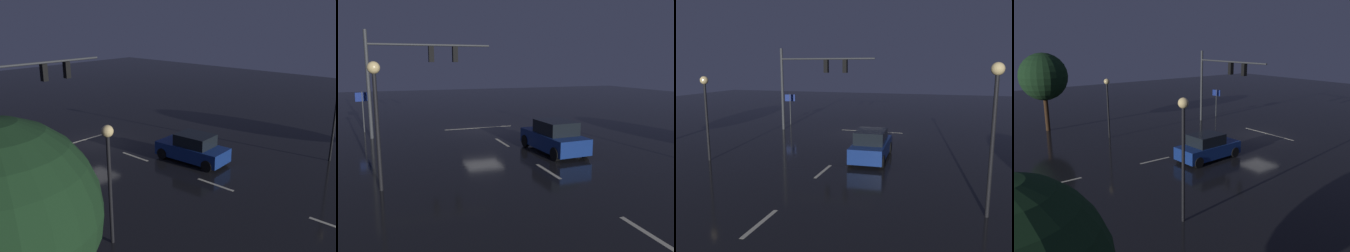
{
  "view_description": "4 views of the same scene",
  "coord_description": "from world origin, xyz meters",
  "views": [
    {
      "loc": [
        14.65,
        19.78,
        8.3
      ],
      "look_at": [
        -1.06,
        5.8,
        2.1
      ],
      "focal_mm": 39.64,
      "sensor_mm": 36.0,
      "label": 1
    },
    {
      "loc": [
        6.71,
        23.01,
        4.59
      ],
      "look_at": [
        0.41,
        5.82,
        1.32
      ],
      "focal_mm": 37.23,
      "sensor_mm": 36.0,
      "label": 2
    },
    {
      "loc": [
        -5.87,
        25.39,
        5.22
      ],
      "look_at": [
        -0.24,
        7.25,
        1.86
      ],
      "focal_mm": 36.39,
      "sensor_mm": 36.0,
      "label": 3
    },
    {
      "loc": [
        -18.27,
        21.4,
        7.54
      ],
      "look_at": [
        -0.26,
        8.03,
        2.05
      ],
      "focal_mm": 37.55,
      "sensor_mm": 36.0,
      "label": 4
    }
  ],
  "objects": [
    {
      "name": "lane_dash_far",
      "position": [
        0.0,
        4.0,
        0.0
      ],
      "size": [
        0.16,
        2.2,
        0.01
      ],
      "primitive_type": "cube",
      "rotation": [
        0.0,
        0.0,
        1.57
      ],
      "color": "beige",
      "rests_on": "ground_plane"
    },
    {
      "name": "tree_right_near",
      "position": [
        12.08,
        13.2,
        4.58
      ],
      "size": [
        3.93,
        3.93,
        6.57
      ],
      "color": "#382314",
      "rests_on": "ground_plane"
    },
    {
      "name": "car_approaching",
      "position": [
        -1.81,
        7.1,
        0.8
      ],
      "size": [
        2.1,
        4.44,
        1.7
      ],
      "color": "navy",
      "rests_on": "ground_plane"
    },
    {
      "name": "lane_dash_near",
      "position": [
        0.0,
        16.0,
        0.0
      ],
      "size": [
        0.16,
        2.2,
        0.01
      ],
      "primitive_type": "cube",
      "rotation": [
        0.0,
        0.0,
        1.57
      ],
      "color": "beige",
      "rests_on": "ground_plane"
    },
    {
      "name": "stop_bar",
      "position": [
        0.0,
        -1.07,
        0.0
      ],
      "size": [
        5.0,
        0.16,
        0.01
      ],
      "primitive_type": "cube",
      "color": "beige",
      "rests_on": "ground_plane"
    },
    {
      "name": "ground_plane",
      "position": [
        0.0,
        0.0,
        0.0
      ],
      "size": [
        80.0,
        80.0,
        0.0
      ],
      "primitive_type": "plane",
      "color": "black"
    },
    {
      "name": "traffic_signal_assembly",
      "position": [
        4.77,
        0.12,
        4.51
      ],
      "size": [
        7.81,
        0.47,
        6.62
      ],
      "color": "#383A3D",
      "rests_on": "ground_plane"
    },
    {
      "name": "street_lamp_right_kerb",
      "position": [
        6.82,
        9.97,
        3.31
      ],
      "size": [
        0.44,
        0.44,
        4.68
      ],
      "color": "black",
      "rests_on": "ground_plane"
    },
    {
      "name": "lane_dash_mid",
      "position": [
        0.0,
        10.0,
        0.0
      ],
      "size": [
        0.16,
        2.2,
        0.01
      ],
      "primitive_type": "cube",
      "rotation": [
        0.0,
        0.0,
        1.57
      ],
      "color": "beige",
      "rests_on": "ground_plane"
    }
  ]
}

